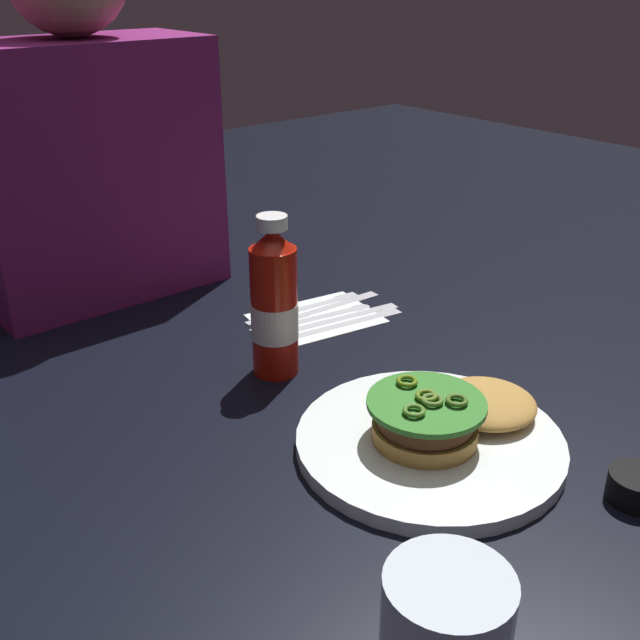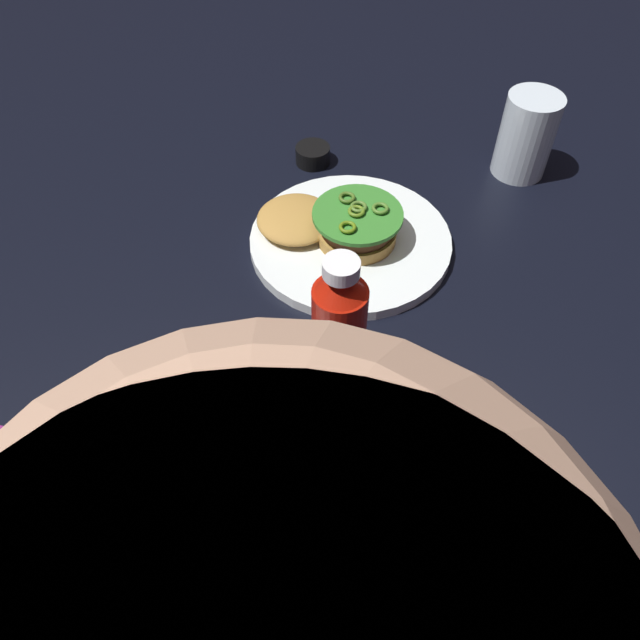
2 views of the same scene
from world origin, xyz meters
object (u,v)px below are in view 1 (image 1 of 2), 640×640
ketchup_bottle (274,306)px  table_knife (346,322)px  napkin (316,318)px  butter_knife (325,306)px  condiment_cup (637,487)px  dinner_plate (426,444)px  diner_person (87,142)px  burger_sandwich (449,413)px  spoon_utensil (333,312)px  steak_knife (339,317)px  fork_utensil (314,304)px

ketchup_bottle → table_knife: ketchup_bottle is taller
napkin → butter_knife: (0.03, 0.02, 0.00)m
condiment_cup → butter_knife: size_ratio=0.24×
condiment_cup → dinner_plate: bearing=117.5°
butter_knife → diner_person: bearing=126.9°
burger_sandwich → napkin: 0.34m
spoon_utensil → table_knife: bearing=-101.9°
diner_person → ketchup_bottle: bearing=-83.3°
steak_knife → butter_knife: size_ratio=0.99×
steak_knife → diner_person: diner_person is taller
burger_sandwich → spoon_utensil: burger_sandwich is taller
condiment_cup → spoon_utensil: bearing=84.1°
napkin → steak_knife: size_ratio=0.76×
table_knife → dinner_plate: bearing=-116.1°
butter_knife → spoon_utensil: bearing=-97.1°
table_knife → butter_knife: same height
ketchup_bottle → condiment_cup: size_ratio=3.69×
steak_knife → napkin: bearing=135.8°
napkin → steak_knife: bearing=-44.2°
dinner_plate → table_knife: bearing=63.9°
dinner_plate → ketchup_bottle: (-0.02, 0.24, 0.08)m
napkin → fork_utensil: 0.04m
butter_knife → napkin: bearing=-150.6°
burger_sandwich → fork_utensil: (0.11, 0.36, -0.03)m
ketchup_bottle → spoon_utensil: bearing=26.3°
condiment_cup → napkin: (0.02, 0.50, -0.01)m
dinner_plate → spoon_utensil: (0.15, 0.32, -0.00)m
dinner_plate → ketchup_bottle: ketchup_bottle is taller
butter_knife → diner_person: diner_person is taller
butter_knife → diner_person: size_ratio=0.42×
dinner_plate → burger_sandwich: 0.04m
burger_sandwich → condiment_cup: bearing=-69.8°
burger_sandwich → butter_knife: size_ratio=0.90×
spoon_utensil → diner_person: 0.43m
fork_utensil → diner_person: (-0.21, 0.26, 0.22)m
burger_sandwich → butter_knife: 0.36m
burger_sandwich → steak_knife: 0.32m
table_knife → butter_knife: (0.01, 0.06, 0.00)m
condiment_cup → ketchup_bottle: bearing=105.0°
ketchup_bottle → napkin: ketchup_bottle is taller
table_knife → butter_knife: 0.06m
ketchup_bottle → fork_utensil: ketchup_bottle is taller
napkin → steak_knife: 0.03m
fork_utensil → ketchup_bottle: bearing=-143.0°
dinner_plate → steak_knife: size_ratio=1.26×
condiment_cup → fork_utensil: bearing=84.9°
diner_person → napkin: bearing=-58.8°
condiment_cup → diner_person: size_ratio=0.10×
condiment_cup → spoon_utensil: condiment_cup is taller
burger_sandwich → spoon_utensil: bearing=70.0°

